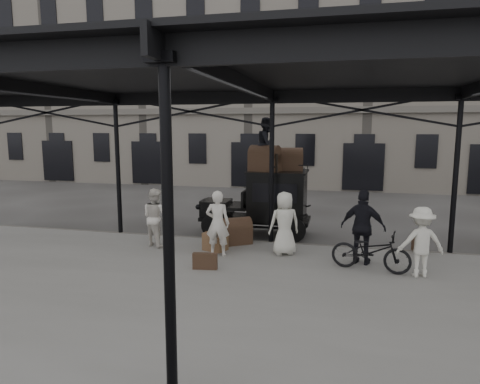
# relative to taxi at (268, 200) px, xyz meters

# --- Properties ---
(ground) EXTENTS (120.00, 120.00, 0.00)m
(ground) POSITION_rel_taxi_xyz_m (0.32, -3.30, -1.20)
(ground) COLOR #383533
(ground) RESTS_ON ground
(platform) EXTENTS (28.00, 8.00, 0.15)m
(platform) POSITION_rel_taxi_xyz_m (0.32, -5.30, -1.13)
(platform) COLOR slate
(platform) RESTS_ON ground
(canopy) EXTENTS (22.50, 9.00, 4.74)m
(canopy) POSITION_rel_taxi_xyz_m (0.32, -5.03, 3.39)
(canopy) COLOR black
(canopy) RESTS_ON ground
(building_frontage) EXTENTS (64.00, 8.00, 14.00)m
(building_frontage) POSITION_rel_taxi_xyz_m (0.32, 14.70, 5.80)
(building_frontage) COLOR slate
(building_frontage) RESTS_ON ground
(taxi) EXTENTS (3.65, 1.55, 2.18)m
(taxi) POSITION_rel_taxi_xyz_m (0.00, 0.00, 0.00)
(taxi) COLOR black
(taxi) RESTS_ON ground
(porter_left) EXTENTS (0.66, 0.45, 1.77)m
(porter_left) POSITION_rel_taxi_xyz_m (-0.86, -3.01, -0.17)
(porter_left) COLOR silver
(porter_left) RESTS_ON platform
(porter_midleft) EXTENTS (1.02, 0.94, 1.69)m
(porter_midleft) POSITION_rel_taxi_xyz_m (-2.89, -2.49, -0.21)
(porter_midleft) COLOR silver
(porter_midleft) RESTS_ON platform
(porter_centre) EXTENTS (0.99, 0.85, 1.72)m
(porter_centre) POSITION_rel_taxi_xyz_m (0.87, -2.49, -0.19)
(porter_centre) COLOR silver
(porter_centre) RESTS_ON platform
(porter_official) EXTENTS (1.19, 0.73, 1.90)m
(porter_official) POSITION_rel_taxi_xyz_m (2.90, -2.86, -0.11)
(porter_official) COLOR black
(porter_official) RESTS_ON platform
(porter_right) EXTENTS (1.15, 0.79, 1.64)m
(porter_right) POSITION_rel_taxi_xyz_m (4.16, -3.50, -0.24)
(porter_right) COLOR silver
(porter_right) RESTS_ON platform
(bicycle) EXTENTS (1.96, 1.03, 0.98)m
(bicycle) POSITION_rel_taxi_xyz_m (3.07, -3.36, -0.56)
(bicycle) COLOR black
(bicycle) RESTS_ON platform
(porter_roof) EXTENTS (0.82, 0.95, 1.71)m
(porter_roof) POSITION_rel_taxi_xyz_m (-0.03, -0.10, 1.83)
(porter_roof) COLOR black
(porter_roof) RESTS_ON taxi
(steamer_trunk_roof_near) EXTENTS (1.07, 0.82, 0.69)m
(steamer_trunk_roof_near) POSITION_rel_taxi_xyz_m (-0.08, -0.25, 1.32)
(steamer_trunk_roof_near) COLOR #462F20
(steamer_trunk_roof_near) RESTS_ON taxi
(steamer_trunk_roof_far) EXTENTS (0.90, 0.62, 0.61)m
(steamer_trunk_roof_far) POSITION_rel_taxi_xyz_m (0.67, 0.20, 1.28)
(steamer_trunk_roof_far) COLOR #462F20
(steamer_trunk_roof_far) RESTS_ON taxi
(steamer_trunk_platform) EXTENTS (1.04, 0.95, 0.65)m
(steamer_trunk_platform) POSITION_rel_taxi_xyz_m (-0.67, -1.75, -0.73)
(steamer_trunk_platform) COLOR #462F20
(steamer_trunk_platform) RESTS_ON platform
(wicker_hamper) EXTENTS (0.72, 0.63, 0.50)m
(wicker_hamper) POSITION_rel_taxi_xyz_m (-1.07, -2.55, -0.80)
(wicker_hamper) COLOR brown
(wicker_hamper) RESTS_ON platform
(suitcase_upright) EXTENTS (0.32, 0.62, 0.45)m
(suitcase_upright) POSITION_rel_taxi_xyz_m (4.47, -1.50, -0.83)
(suitcase_upright) COLOR #462F20
(suitcase_upright) RESTS_ON platform
(suitcase_flat) EXTENTS (0.61, 0.23, 0.40)m
(suitcase_flat) POSITION_rel_taxi_xyz_m (-0.85, -4.17, -0.85)
(suitcase_flat) COLOR #462F20
(suitcase_flat) RESTS_ON platform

